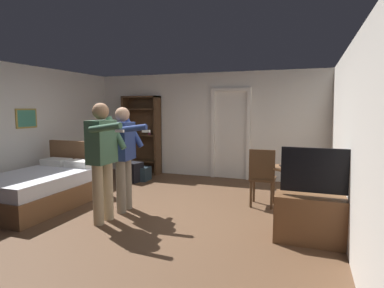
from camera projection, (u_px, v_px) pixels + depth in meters
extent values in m
plane|color=brown|center=(149.00, 212.00, 5.13)|extent=(6.38, 6.38, 0.00)
cube|color=silver|center=(205.00, 125.00, 7.75)|extent=(5.90, 0.12, 2.50)
cube|color=silver|center=(11.00, 130.00, 5.97)|extent=(0.12, 6.04, 2.50)
cube|color=#B2933F|center=(26.00, 118.00, 6.20)|extent=(0.03, 0.48, 0.38)
cube|color=#449071|center=(27.00, 118.00, 6.20)|extent=(0.01, 0.42, 0.32)
cube|color=silver|center=(353.00, 141.00, 4.01)|extent=(0.12, 6.04, 2.50)
cube|color=white|center=(213.00, 135.00, 7.63)|extent=(0.08, 0.08, 2.05)
cube|color=white|center=(249.00, 136.00, 7.34)|extent=(0.08, 0.08, 2.05)
cube|color=white|center=(231.00, 90.00, 7.36)|extent=(0.93, 0.08, 0.08)
cube|color=brown|center=(40.00, 196.00, 5.46)|extent=(1.31, 2.03, 0.35)
cube|color=white|center=(39.00, 179.00, 5.43)|extent=(1.25, 1.97, 0.22)
cube|color=brown|center=(78.00, 167.00, 6.33)|extent=(1.31, 0.08, 1.02)
cube|color=white|center=(56.00, 162.00, 6.17)|extent=(0.50, 0.34, 0.12)
cube|color=white|center=(81.00, 164.00, 5.98)|extent=(0.50, 0.34, 0.12)
cube|color=#4C331E|center=(126.00, 135.00, 8.25)|extent=(0.06, 0.32, 1.96)
cube|color=#4C331E|center=(158.00, 136.00, 7.94)|extent=(0.06, 0.32, 1.96)
cube|color=#4C331E|center=(141.00, 97.00, 7.98)|extent=(0.97, 0.32, 0.04)
cube|color=#4C331E|center=(144.00, 135.00, 8.23)|extent=(0.97, 0.02, 1.96)
cube|color=#4C331E|center=(142.00, 161.00, 8.17)|extent=(0.91, 0.32, 0.03)
cube|color=#4C331E|center=(141.00, 135.00, 8.09)|extent=(0.91, 0.32, 0.03)
cylinder|color=#883446|center=(149.00, 133.00, 8.01)|extent=(0.07, 0.07, 0.11)
cube|color=#4C331E|center=(141.00, 109.00, 8.02)|extent=(0.91, 0.32, 0.03)
cube|color=brown|center=(319.00, 220.00, 3.92)|extent=(1.07, 0.40, 0.59)
cube|color=black|center=(322.00, 171.00, 3.83)|extent=(0.95, 0.05, 0.55)
cube|color=teal|center=(322.00, 170.00, 3.86)|extent=(0.89, 0.01, 0.49)
cylinder|color=brown|center=(292.00, 189.00, 5.28)|extent=(0.08, 0.08, 0.67)
cylinder|color=brown|center=(291.00, 208.00, 5.31)|extent=(0.41, 0.41, 0.03)
cylinder|color=brown|center=(292.00, 168.00, 5.24)|extent=(0.69, 0.69, 0.03)
cube|color=black|center=(290.00, 166.00, 5.24)|extent=(0.37, 0.30, 0.02)
cube|color=black|center=(292.00, 161.00, 5.11)|extent=(0.36, 0.28, 0.06)
cube|color=navy|center=(292.00, 161.00, 5.12)|extent=(0.32, 0.24, 0.05)
cylinder|color=#262830|center=(301.00, 163.00, 5.10)|extent=(0.06, 0.06, 0.18)
cylinder|color=#262830|center=(302.00, 156.00, 5.09)|extent=(0.03, 0.03, 0.04)
cylinder|color=#4C331E|center=(273.00, 191.00, 5.56)|extent=(0.04, 0.04, 0.45)
cylinder|color=#4C331E|center=(254.00, 189.00, 5.68)|extent=(0.04, 0.04, 0.45)
cylinder|color=#4C331E|center=(272.00, 196.00, 5.24)|extent=(0.04, 0.04, 0.45)
cylinder|color=#4C331E|center=(251.00, 194.00, 5.36)|extent=(0.04, 0.04, 0.45)
cube|color=#4C331E|center=(263.00, 179.00, 5.43)|extent=(0.43, 0.43, 0.04)
cube|color=#4C331E|center=(262.00, 165.00, 5.24)|extent=(0.42, 0.05, 0.50)
cylinder|color=tan|center=(108.00, 191.00, 4.76)|extent=(0.15, 0.15, 0.87)
cylinder|color=tan|center=(98.00, 195.00, 4.54)|extent=(0.15, 0.15, 0.87)
cube|color=#3F664C|center=(102.00, 142.00, 4.56)|extent=(0.27, 0.43, 0.62)
sphere|color=#936B4C|center=(101.00, 111.00, 4.51)|extent=(0.24, 0.24, 0.24)
cylinder|color=#3F664C|center=(116.00, 133.00, 4.74)|extent=(0.34, 0.10, 0.50)
cylinder|color=#3F664C|center=(105.00, 128.00, 4.23)|extent=(0.50, 0.10, 0.16)
cube|color=white|center=(120.00, 131.00, 4.12)|extent=(0.12, 0.04, 0.04)
cylinder|color=gray|center=(127.00, 184.00, 5.28)|extent=(0.15, 0.15, 0.84)
cylinder|color=gray|center=(121.00, 187.00, 5.06)|extent=(0.15, 0.15, 0.84)
cube|color=navy|center=(123.00, 141.00, 5.09)|extent=(0.30, 0.42, 0.60)
sphere|color=tan|center=(122.00, 114.00, 5.04)|extent=(0.23, 0.23, 0.23)
cylinder|color=navy|center=(134.00, 133.00, 5.27)|extent=(0.34, 0.12, 0.48)
cylinder|color=navy|center=(131.00, 129.00, 4.79)|extent=(0.51, 0.14, 0.15)
cube|color=white|center=(146.00, 131.00, 4.71)|extent=(0.12, 0.05, 0.04)
cube|color=black|center=(130.00, 172.00, 7.28)|extent=(0.57, 0.43, 0.44)
cube|color=#1E2D38|center=(140.00, 173.00, 7.39)|extent=(0.47, 0.40, 0.31)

